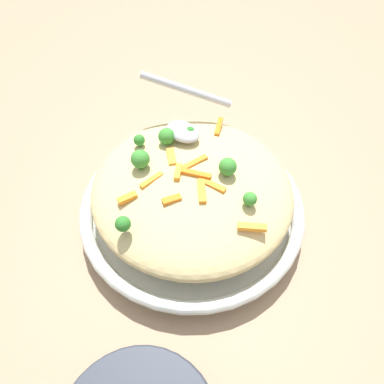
% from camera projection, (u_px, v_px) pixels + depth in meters
% --- Properties ---
extents(ground_plane, '(2.40, 2.40, 0.00)m').
position_uv_depth(ground_plane, '(192.00, 217.00, 0.58)').
color(ground_plane, '#9E7F60').
extents(serving_bowl, '(0.35, 0.35, 0.04)m').
position_uv_depth(serving_bowl, '(192.00, 208.00, 0.56)').
color(serving_bowl, silver).
rests_on(serving_bowl, ground_plane).
extents(pasta_mound, '(0.30, 0.29, 0.07)m').
position_uv_depth(pasta_mound, '(192.00, 188.00, 0.52)').
color(pasta_mound, '#D1BA7A').
rests_on(pasta_mound, serving_bowl).
extents(carrot_piece_0, '(0.03, 0.03, 0.01)m').
position_uv_depth(carrot_piece_0, '(202.00, 192.00, 0.48)').
color(carrot_piece_0, orange).
rests_on(carrot_piece_0, pasta_mound).
extents(carrot_piece_1, '(0.02, 0.03, 0.01)m').
position_uv_depth(carrot_piece_1, '(172.00, 199.00, 0.47)').
color(carrot_piece_1, orange).
rests_on(carrot_piece_1, pasta_mound).
extents(carrot_piece_2, '(0.02, 0.03, 0.01)m').
position_uv_depth(carrot_piece_2, '(127.00, 198.00, 0.48)').
color(carrot_piece_2, orange).
rests_on(carrot_piece_2, pasta_mound).
extents(carrot_piece_3, '(0.02, 0.04, 0.01)m').
position_uv_depth(carrot_piece_3, '(219.00, 126.00, 0.57)').
color(carrot_piece_3, orange).
rests_on(carrot_piece_3, pasta_mound).
extents(carrot_piece_4, '(0.04, 0.02, 0.01)m').
position_uv_depth(carrot_piece_4, '(194.00, 175.00, 0.49)').
color(carrot_piece_4, orange).
rests_on(carrot_piece_4, pasta_mound).
extents(carrot_piece_5, '(0.01, 0.04, 0.01)m').
position_uv_depth(carrot_piece_5, '(152.00, 180.00, 0.49)').
color(carrot_piece_5, orange).
rests_on(carrot_piece_5, pasta_mound).
extents(carrot_piece_6, '(0.04, 0.01, 0.01)m').
position_uv_depth(carrot_piece_6, '(214.00, 183.00, 0.49)').
color(carrot_piece_6, orange).
rests_on(carrot_piece_6, pasta_mound).
extents(carrot_piece_7, '(0.02, 0.04, 0.01)m').
position_uv_depth(carrot_piece_7, '(194.00, 163.00, 0.51)').
color(carrot_piece_7, orange).
rests_on(carrot_piece_7, pasta_mound).
extents(carrot_piece_8, '(0.03, 0.03, 0.01)m').
position_uv_depth(carrot_piece_8, '(171.00, 157.00, 0.52)').
color(carrot_piece_8, orange).
rests_on(carrot_piece_8, pasta_mound).
extents(carrot_piece_9, '(0.02, 0.03, 0.01)m').
position_uv_depth(carrot_piece_9, '(178.00, 172.00, 0.49)').
color(carrot_piece_9, orange).
rests_on(carrot_piece_9, pasta_mound).
extents(carrot_piece_10, '(0.04, 0.03, 0.01)m').
position_uv_depth(carrot_piece_10, '(252.00, 227.00, 0.45)').
color(carrot_piece_10, orange).
rests_on(carrot_piece_10, pasta_mound).
extents(broccoli_floret_0, '(0.02, 0.02, 0.02)m').
position_uv_depth(broccoli_floret_0, '(190.00, 133.00, 0.54)').
color(broccoli_floret_0, '#296820').
rests_on(broccoli_floret_0, pasta_mound).
extents(broccoli_floret_1, '(0.03, 0.03, 0.03)m').
position_uv_depth(broccoli_floret_1, '(167.00, 137.00, 0.53)').
color(broccoli_floret_1, '#377928').
rests_on(broccoli_floret_1, pasta_mound).
extents(broccoli_floret_2, '(0.02, 0.02, 0.02)m').
position_uv_depth(broccoli_floret_2, '(250.00, 199.00, 0.46)').
color(broccoli_floret_2, '#377928').
rests_on(broccoli_floret_2, pasta_mound).
extents(broccoli_floret_3, '(0.02, 0.02, 0.02)m').
position_uv_depth(broccoli_floret_3, '(123.00, 224.00, 0.44)').
color(broccoli_floret_3, '#296820').
rests_on(broccoli_floret_3, pasta_mound).
extents(broccoli_floret_4, '(0.02, 0.02, 0.02)m').
position_uv_depth(broccoli_floret_4, '(138.00, 142.00, 0.53)').
color(broccoli_floret_4, '#296820').
rests_on(broccoli_floret_4, pasta_mound).
extents(broccoli_floret_5, '(0.03, 0.03, 0.03)m').
position_uv_depth(broccoli_floret_5, '(228.00, 167.00, 0.49)').
color(broccoli_floret_5, '#377928').
rests_on(broccoli_floret_5, pasta_mound).
extents(broccoli_floret_6, '(0.03, 0.03, 0.03)m').
position_uv_depth(broccoli_floret_6, '(140.00, 159.00, 0.50)').
color(broccoli_floret_6, '#377928').
rests_on(broccoli_floret_6, pasta_mound).
extents(serving_spoon, '(0.13, 0.12, 0.06)m').
position_uv_depth(serving_spoon, '(184.00, 117.00, 0.55)').
color(serving_spoon, '#B7B7BC').
rests_on(serving_spoon, pasta_mound).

